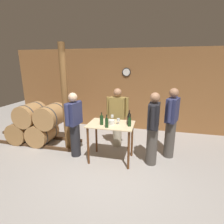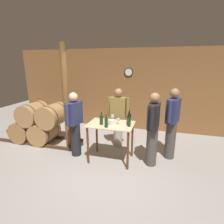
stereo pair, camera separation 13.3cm
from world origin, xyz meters
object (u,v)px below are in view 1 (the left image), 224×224
wine_bottle_center (129,118)px  person_visitor_bearded (153,128)px  wine_bottle_left (107,123)px  wine_bottle_far_left (102,120)px  wine_bottle_right (129,119)px  person_visitor_with_scarf (74,124)px  person_host (117,117)px  person_visitor_near_door (171,122)px  wine_bottle_far_right (129,122)px  wine_glass_near_center (118,120)px  wooden_post (65,99)px  wine_glass_near_left (112,116)px  ice_bucket (112,122)px

wine_bottle_center → person_visitor_bearded: 0.57m
wine_bottle_left → wine_bottle_far_left: bearing=137.8°
person_visitor_bearded → wine_bottle_right: bearing=177.5°
wine_bottle_left → wine_bottle_center: bearing=44.8°
person_visitor_with_scarf → person_host: bearing=40.4°
person_visitor_near_door → wine_bottle_center: bearing=-162.5°
wine_bottle_far_left → wine_bottle_center: (0.58, 0.28, 0.00)m
wine_bottle_far_right → person_host: (-0.44, 0.81, -0.16)m
wine_bottle_far_right → wine_glass_near_center: size_ratio=2.05×
wooden_post → wine_bottle_far_right: 1.75m
wooden_post → wine_bottle_center: 1.68m
wine_bottle_center → wine_bottle_far_left: bearing=-154.6°
wooden_post → wine_glass_near_left: (1.22, -0.03, -0.35)m
wine_bottle_left → person_host: 1.01m
wooden_post → ice_bucket: wooden_post is taller
wine_bottle_far_left → person_visitor_bearded: bearing=7.4°
wooden_post → wine_glass_near_left: wooden_post is taller
wine_bottle_center → person_visitor_bearded: (0.54, -0.13, -0.15)m
wine_bottle_far_left → person_visitor_bearded: 1.14m
ice_bucket → wine_bottle_far_left: bearing=-164.7°
person_host → person_visitor_bearded: size_ratio=0.97×
wooden_post → wine_glass_near_left: 1.27m
wine_bottle_far_left → wine_bottle_left: size_ratio=0.99×
person_host → wine_glass_near_left: bearing=-92.8°
person_host → person_visitor_with_scarf: (-0.89, -0.76, -0.01)m
ice_bucket → person_visitor_near_door: 1.41m
person_host → person_visitor_with_scarf: person_host is taller
wine_glass_near_left → wine_bottle_far_right: bearing=-34.5°
wine_bottle_far_left → wine_bottle_far_right: wine_bottle_far_left is taller
wine_bottle_center → wine_glass_near_center: bearing=-145.7°
wine_bottle_right → person_visitor_near_door: 1.04m
wine_bottle_left → wine_glass_near_left: size_ratio=2.15×
wine_bottle_far_left → wine_glass_near_center: (0.35, 0.12, -0.02)m
person_visitor_with_scarf → person_visitor_near_door: size_ratio=0.93×
wine_bottle_far_right → person_visitor_near_door: person_visitor_near_door is taller
wine_bottle_center → person_host: 0.72m
wine_bottle_far_left → wine_bottle_right: 0.61m
person_host → person_visitor_bearded: 1.17m
wooden_post → person_host: (1.25, 0.46, -0.50)m
wine_glass_near_left → person_host: person_host is taller
wine_glass_near_left → person_host: 0.51m
wine_bottle_center → wine_bottle_far_right: 0.23m
wine_bottle_right → wine_glass_near_center: bearing=-168.9°
wine_bottle_right → wine_bottle_far_right: 0.13m
wine_bottle_far_right → person_visitor_with_scarf: size_ratio=0.17×
wine_bottle_far_left → person_host: 0.88m
wine_glass_near_center → ice_bucket: 0.16m
person_visitor_bearded → person_visitor_near_door: person_visitor_near_door is taller
wine_bottle_far_left → person_visitor_bearded: size_ratio=0.17×
wine_bottle_left → wine_glass_near_center: size_ratio=2.18×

